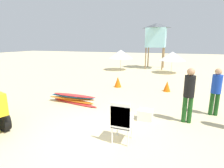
% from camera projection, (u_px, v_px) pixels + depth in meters
% --- Properties ---
extents(ground, '(80.00, 80.00, 0.00)m').
position_uv_depth(ground, '(93.00, 134.00, 4.96)').
color(ground, beige).
extents(stacked_plastic_chairs, '(0.48, 0.48, 1.11)m').
position_uv_depth(stacked_plastic_chairs, '(122.00, 119.00, 4.42)').
color(stacked_plastic_chairs, white).
rests_on(stacked_plastic_chairs, ground).
extents(surfboard_pile, '(2.37, 0.64, 0.40)m').
position_uv_depth(surfboard_pile, '(73.00, 99.00, 7.49)').
color(surfboard_pile, red).
rests_on(surfboard_pile, ground).
extents(lifeguard_near_center, '(0.32, 0.32, 1.76)m').
position_uv_depth(lifeguard_near_center, '(189.00, 92.00, 5.50)').
color(lifeguard_near_center, '#194C19').
rests_on(lifeguard_near_center, ground).
extents(lifeguard_near_right, '(0.32, 0.32, 1.67)m').
position_uv_depth(lifeguard_near_right, '(216.00, 89.00, 6.09)').
color(lifeguard_near_right, '#194C19').
rests_on(lifeguard_near_right, ground).
extents(lifeguard_tower, '(1.98, 1.98, 4.30)m').
position_uv_depth(lifeguard_tower, '(156.00, 35.00, 16.95)').
color(lifeguard_tower, olive).
rests_on(lifeguard_tower, ground).
extents(beach_umbrella_left, '(2.10, 2.10, 1.79)m').
position_uv_depth(beach_umbrella_left, '(172.00, 56.00, 14.58)').
color(beach_umbrella_left, beige).
rests_on(beach_umbrella_left, ground).
extents(beach_umbrella_far, '(2.19, 2.19, 1.86)m').
position_uv_depth(beach_umbrella_far, '(121.00, 54.00, 16.26)').
color(beach_umbrella_far, beige).
rests_on(beach_umbrella_far, ground).
extents(traffic_cone_near, '(0.42, 0.42, 0.60)m').
position_uv_depth(traffic_cone_near, '(118.00, 82.00, 10.19)').
color(traffic_cone_near, orange).
rests_on(traffic_cone_near, ground).
extents(traffic_cone_far, '(0.38, 0.38, 0.55)m').
position_uv_depth(traffic_cone_far, '(167.00, 86.00, 9.28)').
color(traffic_cone_far, orange).
rests_on(traffic_cone_far, ground).
extents(cooler_box, '(0.48, 0.37, 0.36)m').
position_uv_depth(cooler_box, '(145.00, 115.00, 5.86)').
color(cooler_box, white).
rests_on(cooler_box, ground).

